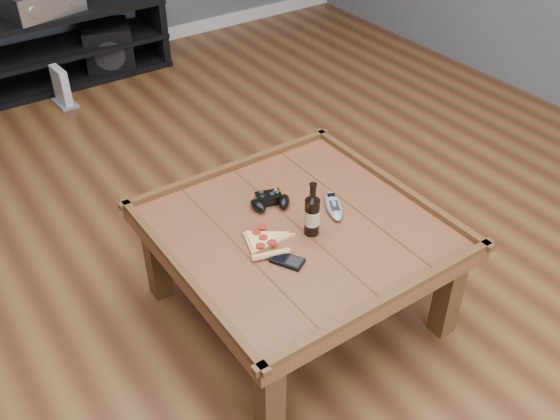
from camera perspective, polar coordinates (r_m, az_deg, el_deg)
ground at (r=2.66m, az=1.54°, el=-9.12°), size 6.00×6.00×0.00m
baseboard at (r=4.97m, az=-19.68°, el=12.75°), size 5.00×0.02×0.10m
coffee_table at (r=2.40m, az=1.69°, el=-2.63°), size 1.03×1.03×0.48m
media_console at (r=4.68m, az=-19.23°, el=14.02°), size 1.40×0.45×0.50m
beer_bottle at (r=2.28m, az=2.95°, el=-0.34°), size 0.06×0.06×0.22m
game_controller at (r=2.45m, az=-0.92°, el=0.84°), size 0.17×0.14×0.05m
pizza_slice at (r=2.28m, az=-1.44°, el=-2.92°), size 0.22×0.28×0.03m
smartphone at (r=2.20m, az=0.67°, el=-4.63°), size 0.11×0.13×0.02m
remote_control at (r=2.45m, az=4.92°, el=0.42°), size 0.14×0.20×0.03m
subwoofer at (r=4.77m, az=-15.47°, el=14.12°), size 0.41×0.41×0.33m
game_console at (r=4.37m, az=-19.33°, el=10.46°), size 0.13×0.21×0.25m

